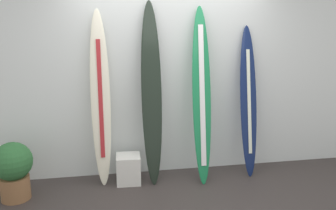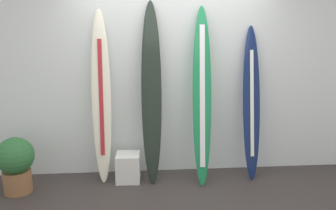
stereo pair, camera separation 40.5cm
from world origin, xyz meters
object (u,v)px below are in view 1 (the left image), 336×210
surfboard_emerald (202,97)px  surfboard_ivory (101,101)px  display_block_left (129,169)px  surfboard_navy (248,103)px  surfboard_charcoal (152,95)px  potted_plant (13,168)px

surfboard_emerald → surfboard_ivory: bearing=175.4°
display_block_left → surfboard_navy: bearing=2.1°
surfboard_charcoal → display_block_left: size_ratio=6.27×
surfboard_navy → display_block_left: bearing=-177.9°
surfboard_emerald → surfboard_navy: surfboard_emerald is taller
surfboard_navy → surfboard_charcoal: bearing=-179.3°
surfboard_ivory → potted_plant: surfboard_ivory is taller
surfboard_ivory → surfboard_emerald: bearing=-4.6°
display_block_left → surfboard_charcoal: bearing=7.8°
surfboard_emerald → display_block_left: bearing=179.3°
surfboard_ivory → display_block_left: size_ratio=5.98×
surfboard_emerald → potted_plant: bearing=-175.0°
surfboard_charcoal → potted_plant: size_ratio=3.33×
surfboard_charcoal → surfboard_emerald: size_ratio=1.03×
potted_plant → display_block_left: bearing=9.0°
surfboard_ivory → surfboard_emerald: 1.24m
surfboard_emerald → surfboard_navy: bearing=6.1°
surfboard_navy → display_block_left: size_ratio=5.44×
surfboard_ivory → surfboard_charcoal: 0.62m
surfboard_ivory → surfboard_emerald: (1.24, -0.10, 0.03)m
surfboard_charcoal → potted_plant: surfboard_charcoal is taller
surfboard_ivory → potted_plant: (-0.99, -0.29, -0.68)m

